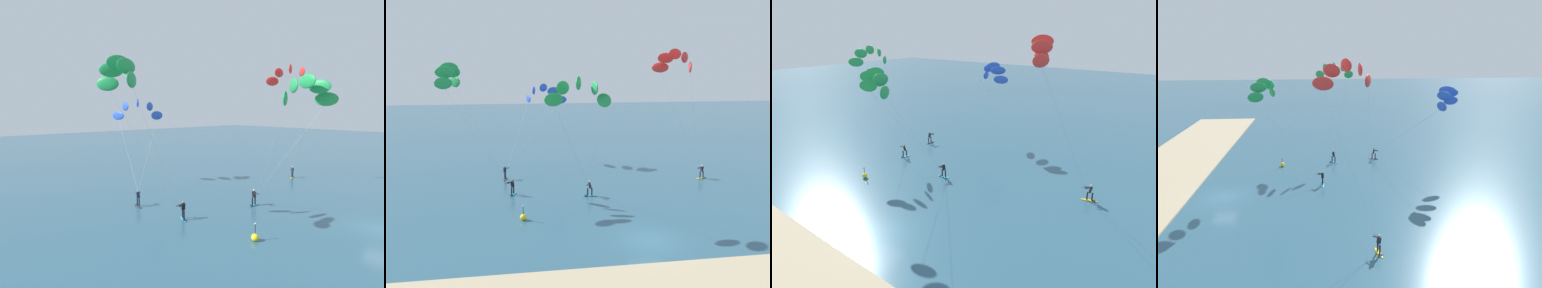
% 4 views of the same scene
% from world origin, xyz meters
% --- Properties ---
extents(ground_plane, '(240.00, 240.00, 0.00)m').
position_xyz_m(ground_plane, '(0.00, 0.00, 0.00)').
color(ground_plane, '#2D566B').
extents(kitesurfer_nearshore, '(7.55, 5.42, 14.97)m').
position_xyz_m(kitesurfer_nearshore, '(6.91, 13.03, 13.20)').
color(kitesurfer_nearshore, yellow).
rests_on(kitesurfer_nearshore, ground).
extents(kitesurfer_mid_water, '(5.68, 8.11, 12.29)m').
position_xyz_m(kitesurfer_mid_water, '(-4.71, 4.63, 10.63)').
color(kitesurfer_mid_water, '#23ADD1').
rests_on(kitesurfer_mid_water, ground).
extents(kitesurfer_far_out, '(7.20, 5.70, 13.49)m').
position_xyz_m(kitesurfer_far_out, '(-15.99, 12.77, 11.78)').
color(kitesurfer_far_out, '#23ADD1').
rests_on(kitesurfer_far_out, ground).
extents(kitesurfer_downwind, '(8.54, 11.33, 10.95)m').
position_xyz_m(kitesurfer_downwind, '(-6.56, 26.05, 9.28)').
color(kitesurfer_downwind, '#333338').
rests_on(kitesurfer_downwind, ground).
extents(marker_buoy, '(0.56, 0.56, 1.38)m').
position_xyz_m(marker_buoy, '(-9.46, 5.42, 0.30)').
color(marker_buoy, yellow).
rests_on(marker_buoy, ground).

